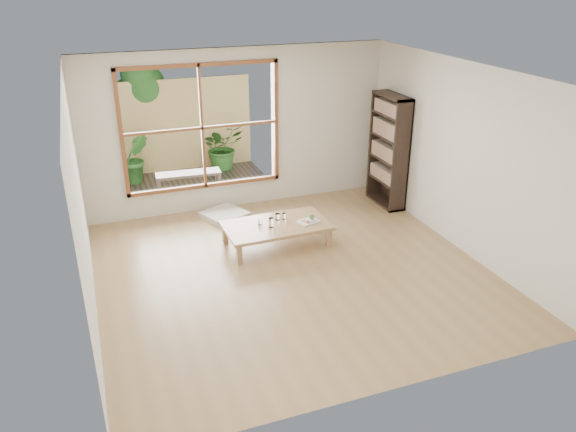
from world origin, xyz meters
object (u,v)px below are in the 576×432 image
Objects in this scene: low_table at (276,227)px; garden_bench at (188,176)px; food_tray at (309,220)px; bookshelf at (389,151)px.

low_table is 2.61m from garden_bench.
low_table is 0.48m from food_tray.
food_tray reaches higher than garden_bench.
bookshelf reaches higher than food_tray.
garden_bench is (-3.06, 1.63, -0.61)m from bookshelf.
bookshelf reaches higher than garden_bench.
low_table is 1.32× the size of garden_bench.
food_tray is at bearing -59.95° from garden_bench.
bookshelf is 1.61× the size of garden_bench.
bookshelf is at bearing 18.95° from low_table.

